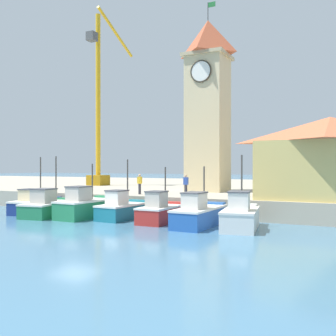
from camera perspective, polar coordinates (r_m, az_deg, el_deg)
The scene contains 14 objects.
ground_plane at distance 23.27m, azimuth -13.36°, elevation -8.74°, with size 300.00×300.00×0.00m, color teal.
quay_wharf at distance 47.78m, azimuth 8.37°, elevation -3.27°, with size 120.00×40.00×1.40m, color #A89E89.
fishing_boat_far_left at distance 32.06m, azimuth -18.63°, elevation -5.07°, with size 2.66×4.47×4.36m.
fishing_boat_left_outer at distance 30.01m, azimuth -16.71°, elevation -5.39°, with size 2.76×5.21×4.37m.
fishing_boat_left_inner at distance 28.47m, azimuth -11.78°, elevation -5.48°, with size 2.25×4.93×3.82m.
fishing_boat_mid_left at distance 27.39m, azimuth -6.59°, elevation -5.92°, with size 2.05×4.34×4.11m.
fishing_boat_center at distance 25.60m, azimuth -0.98°, elevation -6.33°, with size 1.89×4.16×3.59m.
fishing_boat_mid_right at distance 24.07m, azimuth 4.61°, elevation -6.68°, with size 1.98×5.21×3.62m.
fishing_boat_right_inner at distance 23.25m, azimuth 10.47°, elevation -6.86°, with size 2.61×4.70×4.31m.
clock_tower at distance 35.86m, azimuth 5.81°, elevation 9.63°, with size 3.80×3.80×16.93m.
warehouse_right at distance 28.89m, azimuth 22.46°, elevation 1.47°, with size 9.43×6.76×5.60m.
port_crane_near at distance 47.50m, azimuth -9.93°, elevation 7.42°, with size 2.00×9.93×21.16m.
dock_worker_near_tower at distance 31.45m, azimuth -4.14°, elevation -2.28°, with size 0.34×0.22×1.62m.
dock_worker_along_quay at distance 29.58m, azimuth 2.61°, elevation -2.44°, with size 0.34×0.22×1.62m.
Camera 1 is at (14.66, -17.70, 3.64)m, focal length 42.00 mm.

